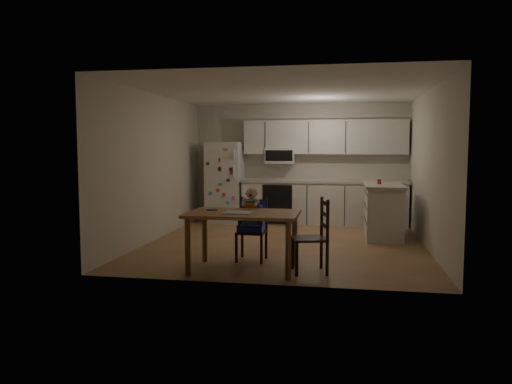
{
  "coord_description": "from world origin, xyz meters",
  "views": [
    {
      "loc": [
        0.99,
        -8.11,
        1.59
      ],
      "look_at": [
        -0.25,
        -1.29,
        0.97
      ],
      "focal_mm": 35.0,
      "sensor_mm": 36.0,
      "label": 1
    }
  ],
  "objects_px": {
    "red_cup": "(379,182)",
    "chair_side": "(317,231)",
    "kitchen_island": "(384,211)",
    "refrigerator": "(225,182)",
    "chair_booster": "(252,216)",
    "dining_table": "(243,220)"
  },
  "relations": [
    {
      "from": "red_cup",
      "to": "chair_side",
      "type": "xyz_separation_m",
      "value": [
        -0.93,
        -2.76,
        -0.45
      ]
    },
    {
      "from": "kitchen_island",
      "to": "refrigerator",
      "type": "bearing_deg",
      "value": 157.92
    },
    {
      "from": "red_cup",
      "to": "chair_side",
      "type": "height_order",
      "value": "red_cup"
    },
    {
      "from": "red_cup",
      "to": "chair_booster",
      "type": "bearing_deg",
      "value": -130.16
    },
    {
      "from": "refrigerator",
      "to": "chair_booster",
      "type": "xyz_separation_m",
      "value": [
        1.24,
        -3.42,
        -0.22
      ]
    },
    {
      "from": "chair_side",
      "to": "chair_booster",
      "type": "bearing_deg",
      "value": -133.67
    },
    {
      "from": "chair_side",
      "to": "dining_table",
      "type": "bearing_deg",
      "value": -99.38
    },
    {
      "from": "refrigerator",
      "to": "red_cup",
      "type": "bearing_deg",
      "value": -21.14
    },
    {
      "from": "red_cup",
      "to": "chair_side",
      "type": "distance_m",
      "value": 2.95
    },
    {
      "from": "red_cup",
      "to": "chair_side",
      "type": "bearing_deg",
      "value": -108.65
    },
    {
      "from": "kitchen_island",
      "to": "red_cup",
      "type": "height_order",
      "value": "red_cup"
    },
    {
      "from": "chair_booster",
      "to": "chair_side",
      "type": "xyz_separation_m",
      "value": [
        0.94,
        -0.54,
        -0.09
      ]
    },
    {
      "from": "chair_side",
      "to": "red_cup",
      "type": "bearing_deg",
      "value": 147.56
    },
    {
      "from": "chair_booster",
      "to": "kitchen_island",
      "type": "bearing_deg",
      "value": 48.96
    },
    {
      "from": "red_cup",
      "to": "chair_booster",
      "type": "distance_m",
      "value": 2.93
    },
    {
      "from": "refrigerator",
      "to": "chair_booster",
      "type": "bearing_deg",
      "value": -70.11
    },
    {
      "from": "refrigerator",
      "to": "chair_booster",
      "type": "distance_m",
      "value": 3.65
    },
    {
      "from": "chair_booster",
      "to": "chair_side",
      "type": "relative_size",
      "value": 1.09
    },
    {
      "from": "refrigerator",
      "to": "chair_side",
      "type": "bearing_deg",
      "value": -61.19
    },
    {
      "from": "dining_table",
      "to": "kitchen_island",
      "type": "bearing_deg",
      "value": 54.54
    },
    {
      "from": "refrigerator",
      "to": "kitchen_island",
      "type": "bearing_deg",
      "value": -22.08
    },
    {
      "from": "kitchen_island",
      "to": "dining_table",
      "type": "height_order",
      "value": "kitchen_island"
    }
  ]
}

